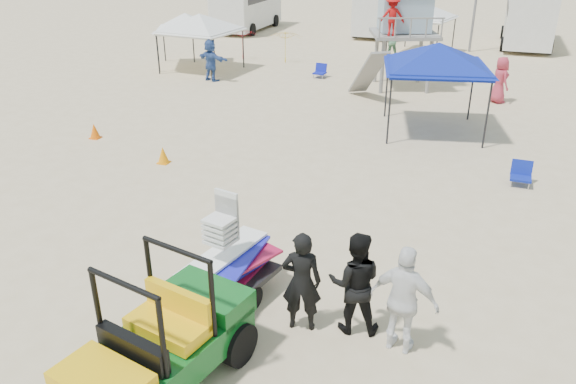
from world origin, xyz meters
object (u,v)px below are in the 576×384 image
(utility_cart, at_px, (156,334))
(canopy_blue, at_px, (439,47))
(surf_trailer, at_px, (227,264))
(man_left, at_px, (302,282))
(lifeguard_tower, at_px, (404,12))

(utility_cart, distance_m, canopy_blue, 13.83)
(canopy_blue, bearing_deg, surf_trailer, -102.11)
(surf_trailer, bearing_deg, canopy_blue, 77.89)
(man_left, relative_size, canopy_blue, 0.49)
(surf_trailer, distance_m, canopy_blue, 11.60)
(utility_cart, distance_m, lifeguard_tower, 19.36)
(utility_cart, distance_m, surf_trailer, 2.35)
(man_left, distance_m, canopy_blue, 11.65)
(surf_trailer, relative_size, man_left, 1.27)
(utility_cart, bearing_deg, surf_trailer, 89.81)
(surf_trailer, distance_m, lifeguard_tower, 17.06)
(surf_trailer, distance_m, man_left, 1.55)
(man_left, height_order, canopy_blue, canopy_blue)
(man_left, distance_m, lifeguard_tower, 17.37)
(man_left, bearing_deg, canopy_blue, -107.16)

